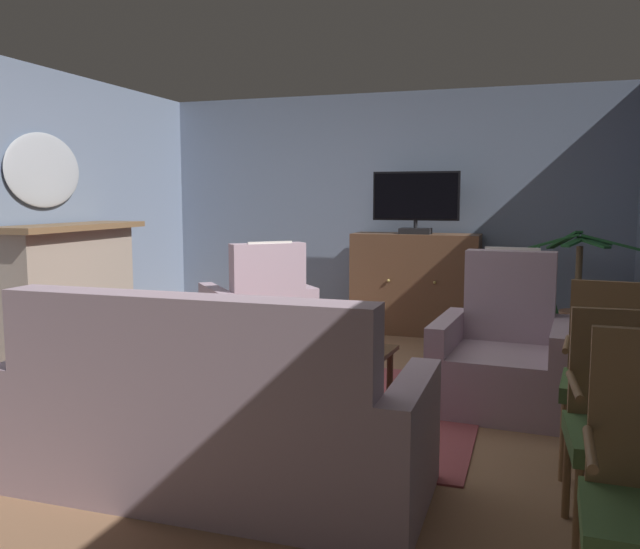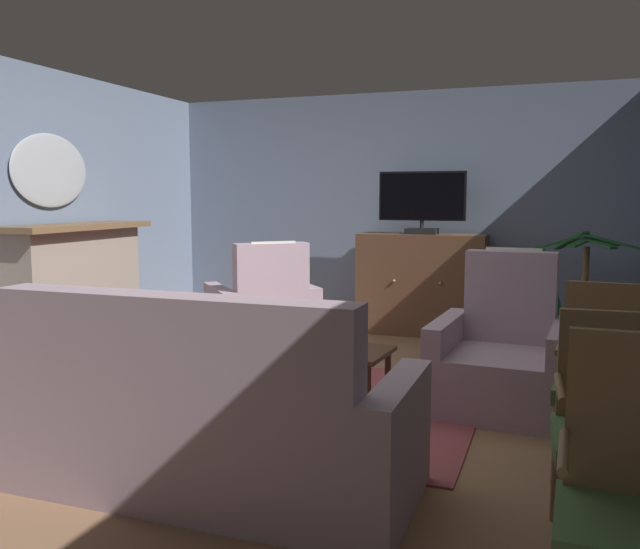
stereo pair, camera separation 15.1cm
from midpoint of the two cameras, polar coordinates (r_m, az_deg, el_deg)
The scene contains 17 objects.
ground_plane at distance 4.82m, azimuth -2.85°, elevation -10.90°, with size 5.67×6.31×0.04m, color #936B4C.
wall_back at distance 7.38m, azimuth 5.19°, elevation 5.50°, with size 5.67×0.10×2.56m, color slate.
rug_central at distance 4.75m, azimuth -3.35°, elevation -10.84°, with size 2.60×2.10×0.01m, color #9E474C.
fireplace at distance 6.20m, azimuth -21.23°, elevation -1.79°, with size 0.82×1.59×1.20m.
wall_mirror_oval at distance 6.30m, azimuth -23.43°, elevation 8.27°, with size 0.06×0.93×0.65m, color #B2B7BF.
tv_cabinet at distance 7.02m, azimuth 7.64°, elevation -0.97°, with size 1.32×0.50×1.05m.
television at distance 6.90m, azimuth 7.67°, elevation 6.34°, with size 0.90×0.20×0.64m.
coffee_table at distance 4.53m, azimuth -1.99°, elevation -6.75°, with size 1.18×0.59×0.43m.
tv_remote at distance 4.39m, azimuth -0.99°, elevation -6.41°, with size 0.17×0.05×0.02m, color black.
sofa_floral at distance 3.33m, azimuth -10.60°, elevation -12.79°, with size 2.07×0.86×1.01m.
armchair_beside_cabinet at distance 4.72m, azimuth 14.69°, elevation -7.13°, with size 0.95×0.94×1.07m.
armchair_facing_sofa at distance 6.26m, azimuth -5.98°, elevation -3.56°, with size 1.26×1.25×1.05m.
side_chair_tucked_against_wall at distance 3.04m, azimuth 23.88°, elevation -11.58°, with size 0.52×0.50×0.96m.
side_chair_far_end at distance 3.78m, azimuth 22.86°, elevation -7.81°, with size 0.52×0.49×0.99m.
potted_plant_tall_palm_by_window at distance 6.52m, azimuth 20.70°, elevation -3.81°, with size 0.98×0.75×1.13m.
potted_plant_small_fern_corner at distance 5.93m, azimuth 17.57°, elevation -1.92°, with size 0.48×0.48×1.05m.
cat at distance 5.48m, azimuth -12.07°, elevation -7.53°, with size 0.68×0.21×0.21m.
Camera 1 is at (1.57, -4.31, 1.44)m, focal length 37.00 mm.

